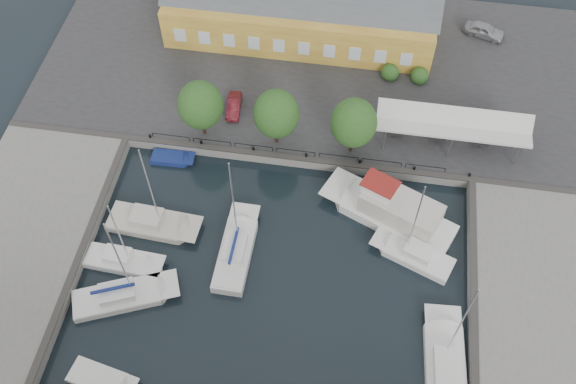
% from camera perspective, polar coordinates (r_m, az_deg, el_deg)
% --- Properties ---
extents(ground, '(140.00, 140.00, 0.00)m').
position_cam_1_polar(ground, '(54.89, -0.97, -5.96)').
color(ground, black).
rests_on(ground, ground).
extents(north_quay, '(56.00, 26.00, 1.00)m').
position_cam_1_polar(north_quay, '(68.67, 2.22, 11.01)').
color(north_quay, '#2D2D30').
rests_on(north_quay, ground).
extents(west_quay, '(12.00, 24.00, 1.00)m').
position_cam_1_polar(west_quay, '(59.75, -22.67, -4.10)').
color(west_quay, slate).
rests_on(west_quay, ground).
extents(east_quay, '(12.00, 24.00, 1.00)m').
position_cam_1_polar(east_quay, '(55.90, 21.88, -10.07)').
color(east_quay, slate).
rests_on(east_quay, ground).
extents(quay_edge_fittings, '(56.00, 24.72, 0.40)m').
position_cam_1_polar(quay_edge_fittings, '(56.46, -0.17, -1.28)').
color(quay_edge_fittings, '#383533').
rests_on(quay_edge_fittings, north_quay).
extents(warehouse, '(28.56, 14.00, 9.55)m').
position_cam_1_polar(warehouse, '(70.37, 0.74, 16.54)').
color(warehouse, '#C3862F').
rests_on(warehouse, north_quay).
extents(tent_canopy, '(14.00, 4.00, 2.83)m').
position_cam_1_polar(tent_canopy, '(60.90, 14.48, 5.99)').
color(tent_canopy, silver).
rests_on(tent_canopy, north_quay).
extents(quay_trees, '(18.20, 4.20, 6.30)m').
position_cam_1_polar(quay_trees, '(58.10, -1.05, 6.96)').
color(quay_trees, black).
rests_on(quay_trees, north_quay).
extents(car_silver, '(4.65, 2.98, 1.47)m').
position_cam_1_polar(car_silver, '(74.14, 17.08, 13.58)').
color(car_silver, '#AAADB2').
rests_on(car_silver, north_quay).
extents(car_red, '(1.58, 3.72, 1.19)m').
position_cam_1_polar(car_red, '(63.48, -4.82, 7.65)').
color(car_red, maroon).
rests_on(car_red, north_quay).
extents(center_sailboat, '(2.68, 8.76, 12.00)m').
position_cam_1_polar(center_sailboat, '(55.02, -4.62, -5.26)').
color(center_sailboat, white).
rests_on(center_sailboat, ground).
extents(trawler, '(12.59, 8.18, 5.00)m').
position_cam_1_polar(trawler, '(56.89, 9.31, -1.82)').
color(trawler, white).
rests_on(trawler, ground).
extents(east_boat_a, '(7.47, 4.84, 10.34)m').
position_cam_1_polar(east_boat_a, '(55.78, 11.13, -5.57)').
color(east_boat_a, white).
rests_on(east_boat_a, ground).
extents(east_boat_c, '(3.58, 9.61, 11.89)m').
position_cam_1_polar(east_boat_c, '(52.02, 13.77, -14.87)').
color(east_boat_c, white).
rests_on(east_boat_c, ground).
extents(west_boat_b, '(8.50, 3.33, 11.36)m').
position_cam_1_polar(west_boat_b, '(57.65, -11.98, -2.79)').
color(west_boat_b, beige).
rests_on(west_boat_b, ground).
extents(west_boat_c, '(6.92, 2.53, 9.43)m').
position_cam_1_polar(west_boat_c, '(56.21, -14.44, -6.02)').
color(west_boat_c, white).
rests_on(west_boat_c, ground).
extents(west_boat_d, '(8.90, 5.70, 11.57)m').
position_cam_1_polar(west_boat_d, '(54.61, -14.41, -9.00)').
color(west_boat_d, white).
rests_on(west_boat_d, ground).
extents(launch_sw, '(5.61, 2.99, 0.98)m').
position_cam_1_polar(launch_sw, '(52.38, -16.19, -15.78)').
color(launch_sw, white).
rests_on(launch_sw, ground).
extents(launch_nw, '(4.20, 1.77, 0.88)m').
position_cam_1_polar(launch_nw, '(61.82, -10.24, 2.90)').
color(launch_nw, navy).
rests_on(launch_nw, ground).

